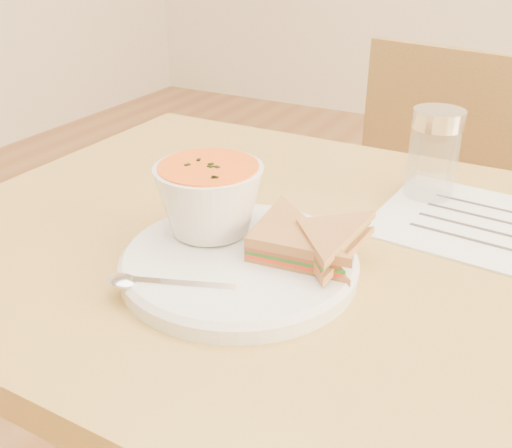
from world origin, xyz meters
The scene contains 8 objects.
chair_far centered at (-0.04, 0.47, 0.44)m, with size 0.39×0.39×0.87m, color brown, non-canonical shape.
plate centered at (-0.07, -0.10, 0.76)m, with size 0.26×0.26×0.02m, color white, non-canonical shape.
soup_bowl centered at (-0.13, -0.07, 0.81)m, with size 0.12×0.12×0.08m, color white, non-canonical shape.
sandwich_half_a centered at (-0.06, -0.11, 0.78)m, with size 0.11×0.11×0.03m, color #BA7C41, non-canonical shape.
sandwich_half_b centered at (-0.02, -0.06, 0.79)m, with size 0.09×0.09×0.03m, color #BA7C41, non-canonical shape.
spoon centered at (-0.10, -0.19, 0.77)m, with size 0.17×0.03×0.01m, color silver, non-canonical shape.
paper_menu centered at (0.17, 0.14, 0.75)m, with size 0.30×0.22×0.00m, color white, non-canonical shape.
condiment_shaker centered at (0.06, 0.19, 0.81)m, with size 0.07×0.07×0.12m, color silver, non-canonical shape.
Camera 1 is at (0.20, -0.56, 1.08)m, focal length 40.00 mm.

